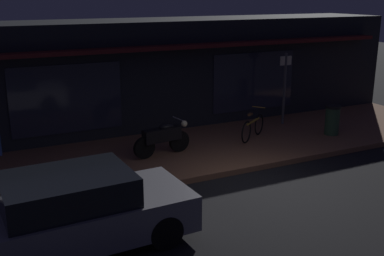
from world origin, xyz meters
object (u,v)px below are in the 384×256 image
bicycle_parked (253,127)px  parked_car_near (75,212)px  motorcycle (163,137)px  sign_post (284,84)px  trash_bin (332,120)px

bicycle_parked → parked_car_near: 7.30m
bicycle_parked → parked_car_near: (-6.24, -3.78, 0.20)m
motorcycle → bicycle_parked: size_ratio=1.22×
motorcycle → bicycle_parked: bearing=3.1°
sign_post → trash_bin: sign_post is taller
sign_post → parked_car_near: 9.44m
trash_bin → parked_car_near: size_ratio=0.22×
bicycle_parked → motorcycle: bearing=-176.9°
trash_bin → motorcycle: bearing=174.4°
parked_car_near → trash_bin: bearing=19.4°
sign_post → trash_bin: (0.62, -1.70, -0.89)m
motorcycle → parked_car_near: 4.84m
sign_post → bicycle_parked: bearing=-152.0°
bicycle_parked → sign_post: sign_post is taller
sign_post → parked_car_near: bearing=-149.5°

